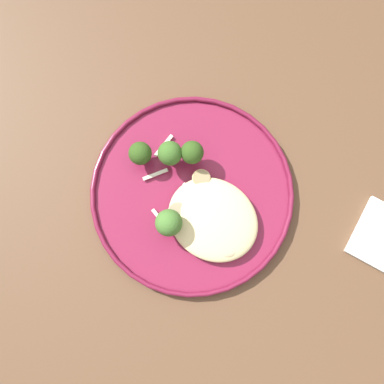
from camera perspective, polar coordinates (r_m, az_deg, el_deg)
The scene contains 17 objects.
ground at distance 1.38m, azimuth -0.27°, elevation -3.55°, with size 6.00×6.00×0.00m, color #665B51.
wooden_dining_table at distance 0.73m, azimuth -0.51°, elevation 2.80°, with size 1.40×1.00×0.74m.
dinner_plate at distance 0.63m, azimuth 0.00°, elevation -0.19°, with size 0.29×0.29×0.02m.
noodle_bed at distance 0.61m, azimuth 2.73°, elevation -3.53°, with size 0.13×0.11×0.02m.
seared_scallop_front_small at distance 0.61m, azimuth 4.55°, elevation -7.12°, with size 0.03×0.03×0.01m.
seared_scallop_rear_pale at distance 0.61m, azimuth 5.29°, elevation -3.50°, with size 0.03×0.03×0.02m.
seared_scallop_half_hidden at distance 0.62m, azimuth 1.20°, elevation 1.67°, with size 0.03×0.03×0.01m.
seared_scallop_tilted_round at distance 0.61m, azimuth 2.10°, elevation -3.98°, with size 0.03×0.03×0.02m.
seared_scallop_center_golden at distance 0.61m, azimuth -1.84°, elevation -2.61°, with size 0.03×0.03×0.02m.
broccoli_floret_near_rim at distance 0.62m, azimuth -6.69°, elevation 4.93°, with size 0.03×0.03×0.05m.
broccoli_floret_rear_charred at distance 0.61m, azimuth 0.06°, elevation 5.12°, with size 0.03×0.03×0.05m.
broccoli_floret_left_leaning at distance 0.61m, azimuth -2.85°, elevation 4.95°, with size 0.03×0.03×0.05m.
broccoli_floret_front_edge at distance 0.59m, azimuth -3.01°, elevation -4.01°, with size 0.04×0.04×0.06m.
onion_sliver_curled_piece at distance 0.64m, azimuth -3.68°, elevation 5.99°, with size 0.04×0.01×0.00m, color silver.
onion_sliver_short_strip at distance 0.63m, azimuth 0.08°, elevation -0.10°, with size 0.04×0.01×0.00m, color silver.
onion_sliver_pale_crescent at distance 0.63m, azimuth -4.75°, elevation 2.27°, with size 0.04×0.01×0.00m, color silver.
onion_sliver_long_sliver at distance 0.62m, azimuth -3.77°, elevation -3.90°, with size 0.05×0.01×0.00m, color silver.
Camera 1 is at (-0.10, 0.13, 1.37)m, focal length 41.33 mm.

